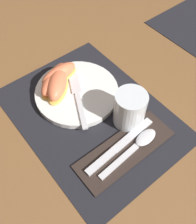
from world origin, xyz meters
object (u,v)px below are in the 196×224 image
plate (77,92)px  citrus_wedge_2 (57,85)px  citrus_wedge_1 (55,80)px  juice_glass (130,110)px  fork (78,95)px  spoon (139,144)px  citrus_wedge_0 (59,75)px  knife (119,147)px

plate → citrus_wedge_2: citrus_wedge_2 is taller
plate → citrus_wedge_1: 0.07m
citrus_wedge_1 → juice_glass: bearing=21.7°
fork → juice_glass: bearing=24.1°
citrus_wedge_1 → citrus_wedge_2: size_ratio=1.14×
spoon → citrus_wedge_1: (-0.28, -0.05, 0.02)m
fork → citrus_wedge_2: (-0.05, -0.03, 0.02)m
spoon → citrus_wedge_0: 0.29m
spoon → fork: (-0.21, -0.03, 0.01)m
spoon → citrus_wedge_1: bearing=-169.2°
juice_glass → fork: size_ratio=0.54×
plate → knife: plate is taller
knife → citrus_wedge_1: citrus_wedge_1 is taller
plate → spoon: bearing=5.5°
citrus_wedge_1 → knife: bearing=2.5°
juice_glass → citrus_wedge_0: juice_glass is taller
plate → citrus_wedge_1: citrus_wedge_1 is taller
plate → citrus_wedge_2: (-0.04, -0.04, 0.03)m
plate → citrus_wedge_0: 0.07m
spoon → citrus_wedge_2: bearing=-167.1°
spoon → citrus_wedge_1: size_ratio=1.34×
citrus_wedge_0 → citrus_wedge_2: citrus_wedge_2 is taller
citrus_wedge_0 → knife: bearing=-1.5°
knife → citrus_wedge_1: bearing=-177.5°
spoon → citrus_wedge_0: size_ratio=1.57×
knife → citrus_wedge_1: 0.26m
knife → citrus_wedge_0: size_ratio=1.84×
juice_glass → fork: bearing=-155.9°
knife → spoon: 0.05m
juice_glass → spoon: juice_glass is taller
juice_glass → spoon: bearing=-23.3°
plate → citrus_wedge_2: size_ratio=1.89×
knife → citrus_wedge_2: bearing=-175.8°
spoon → citrus_wedge_2: size_ratio=1.52×
fork → citrus_wedge_1: 0.08m
knife → citrus_wedge_0: citrus_wedge_0 is taller
plate → citrus_wedge_0: (-0.07, -0.01, 0.03)m
spoon → citrus_wedge_0: citrus_wedge_0 is taller
plate → citrus_wedge_0: size_ratio=1.96×
knife → fork: (-0.18, 0.01, 0.01)m
juice_glass → fork: 0.15m
plate → fork: fork is taller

